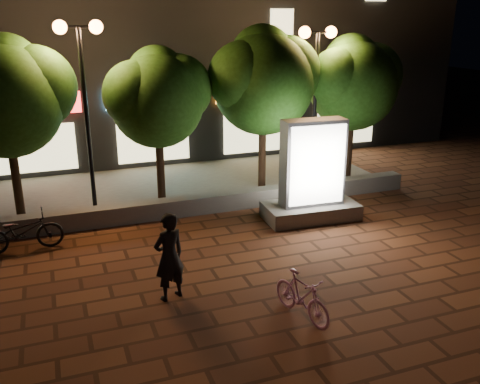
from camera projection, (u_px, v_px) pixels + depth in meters
name	position (u px, v px, depth m)	size (l,w,h in m)	color
ground	(193.00, 284.00, 10.94)	(80.00, 80.00, 0.00)	brown
retaining_wall	(155.00, 210.00, 14.41)	(16.00, 0.45, 0.50)	slate
sidewalk	(139.00, 190.00, 16.70)	(16.00, 5.00, 0.08)	slate
building_block	(104.00, 25.00, 20.87)	(28.00, 8.12, 11.30)	black
tree_left	(6.00, 93.00, 13.56)	(3.60, 3.00, 4.89)	#332013
tree_mid	(158.00, 94.00, 14.94)	(3.24, 2.70, 4.50)	#332013
tree_right	(264.00, 77.00, 15.91)	(3.72, 3.10, 5.07)	#332013
tree_far_right	(354.00, 80.00, 17.03)	(3.48, 2.90, 4.76)	#332013
street_lamp_left	(82.00, 69.00, 13.77)	(1.26, 0.36, 5.18)	black
street_lamp_right	(316.00, 65.00, 16.11)	(1.26, 0.36, 4.98)	black
ad_kiosk	(312.00, 180.00, 14.15)	(2.63, 1.42, 2.78)	slate
scooter_pink	(302.00, 296.00, 9.59)	(0.42, 1.48, 0.89)	#C679AC
rider	(169.00, 257.00, 10.12)	(0.66, 0.43, 1.81)	black
scooter_parked	(22.00, 232.00, 12.34)	(0.66, 1.88, 0.99)	black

